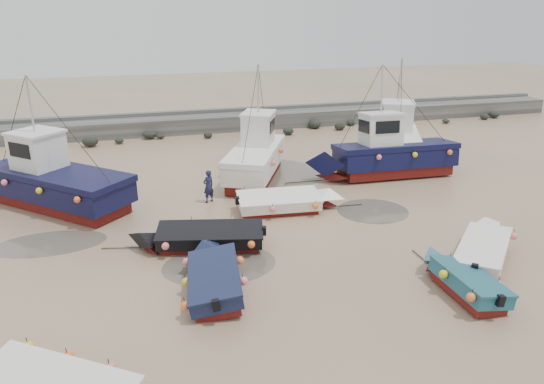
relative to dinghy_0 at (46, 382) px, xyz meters
The scene contains 17 objects.
ground 11.48m from the dinghy_0, 35.57° to the left, with size 120.00×120.00×0.00m, color tan.
seawall 30.15m from the dinghy_0, 71.89° to the left, with size 60.00×4.92×1.50m.
puddle_a 8.12m from the dinghy_0, 48.07° to the left, with size 4.32×4.32×0.01m, color #595146.
puddle_b 16.47m from the dinghy_0, 35.12° to the left, with size 3.39×3.39×0.01m, color #595146.
puddle_c 9.86m from the dinghy_0, 95.49° to the left, with size 4.55×4.55×0.01m, color #595146.
puddle_d 19.64m from the dinghy_0, 57.29° to the left, with size 5.58×5.58×0.01m, color #595146.
dinghy_0 is the anchor object (origin of this frame).
dinghy_1 6.64m from the dinghy_0, 41.01° to the left, with size 2.49×6.14×1.43m.
dinghy_2 13.05m from the dinghy_0, ahead, with size 1.92×5.22×1.43m.
dinghy_3 15.68m from the dinghy_0, 13.39° to the left, with size 5.04×5.10×1.43m.
dinghy_4 9.18m from the dinghy_0, 57.02° to the left, with size 6.51×2.87×1.43m.
dinghy_5 14.27m from the dinghy_0, 48.20° to the left, with size 6.21×2.52×1.43m.
cabin_boat_0 14.68m from the dinghy_0, 95.08° to the left, with size 8.70×8.71×6.22m.
cabin_boat_1 18.86m from the dinghy_0, 59.56° to the left, with size 5.52×9.31×6.22m.
cabin_boat_2 21.83m from the dinghy_0, 40.72° to the left, with size 9.97×3.17×6.22m.
cabin_boat_3 25.53m from the dinghy_0, 42.54° to the left, with size 5.55×9.03×6.22m.
person 14.26m from the dinghy_0, 64.29° to the left, with size 0.60×0.39×1.64m, color #191C3D.
Camera 1 is at (-6.97, -18.41, 9.20)m, focal length 35.00 mm.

